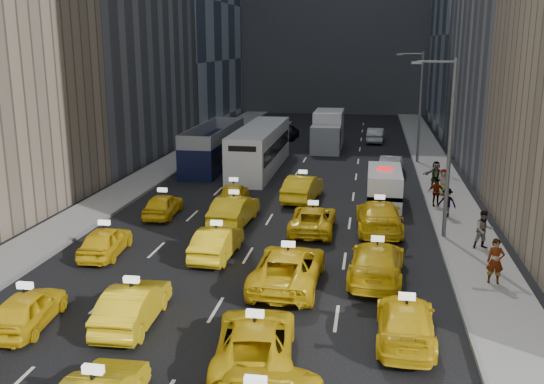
{
  "coord_description": "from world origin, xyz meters",
  "views": [
    {
      "loc": [
        5.47,
        -18.26,
        9.72
      ],
      "look_at": [
        0.42,
        12.41,
        2.0
      ],
      "focal_mm": 40.0,
      "sensor_mm": 36.0,
      "label": 1
    }
  ],
  "objects_px": {
    "nypd_van": "(384,187)",
    "pedestrian_0": "(495,261)",
    "box_truck": "(328,131)",
    "double_decker": "(214,147)",
    "city_bus": "(260,149)"
  },
  "relations": [
    {
      "from": "nypd_van",
      "to": "pedestrian_0",
      "type": "xyz_separation_m",
      "value": [
        4.25,
        -12.59,
        0.06
      ]
    },
    {
      "from": "box_truck",
      "to": "double_decker",
      "type": "bearing_deg",
      "value": -131.92
    },
    {
      "from": "city_bus",
      "to": "pedestrian_0",
      "type": "height_order",
      "value": "city_bus"
    },
    {
      "from": "box_truck",
      "to": "pedestrian_0",
      "type": "distance_m",
      "value": 33.0
    },
    {
      "from": "city_bus",
      "to": "pedestrian_0",
      "type": "xyz_separation_m",
      "value": [
        13.63,
        -21.31,
        -0.59
      ]
    },
    {
      "from": "box_truck",
      "to": "pedestrian_0",
      "type": "relative_size",
      "value": 4.07
    },
    {
      "from": "city_bus",
      "to": "box_truck",
      "type": "height_order",
      "value": "box_truck"
    },
    {
      "from": "nypd_van",
      "to": "city_bus",
      "type": "height_order",
      "value": "city_bus"
    },
    {
      "from": "double_decker",
      "to": "city_bus",
      "type": "xyz_separation_m",
      "value": [
        3.83,
        -0.54,
        0.06
      ]
    },
    {
      "from": "nypd_van",
      "to": "box_truck",
      "type": "bearing_deg",
      "value": 108.56
    },
    {
      "from": "double_decker",
      "to": "city_bus",
      "type": "height_order",
      "value": "city_bus"
    },
    {
      "from": "double_decker",
      "to": "pedestrian_0",
      "type": "bearing_deg",
      "value": -47.01
    },
    {
      "from": "double_decker",
      "to": "nypd_van",
      "type": "bearing_deg",
      "value": -30.65
    },
    {
      "from": "city_bus",
      "to": "box_truck",
      "type": "relative_size",
      "value": 1.74
    },
    {
      "from": "double_decker",
      "to": "box_truck",
      "type": "height_order",
      "value": "box_truck"
    }
  ]
}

